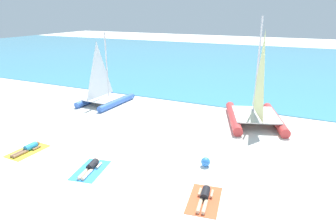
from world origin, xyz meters
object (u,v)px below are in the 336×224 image
sailboat_red (256,109)px  towel_left (28,151)px  sunbather_left (28,148)px  towel_middle (91,170)px  sailboat_blue (104,94)px  sunbather_middle (91,167)px  beach_ball (206,162)px  sunbather_right (205,196)px  towel_right (204,200)px

sailboat_red → towel_left: (-9.31, -8.49, -0.91)m
sunbather_left → towel_middle: bearing=-1.6°
sailboat_blue → sunbather_middle: size_ratio=3.23×
sailboat_blue → towel_middle: 9.62m
towel_left → sunbather_left: size_ratio=1.22×
sailboat_red → sailboat_blue: (-10.55, -0.59, -0.17)m
towel_left → beach_ball: (8.27, 2.23, 0.20)m
sailboat_red → sailboat_blue: bearing=164.3°
sailboat_red → sunbather_left: size_ratio=3.95×
sailboat_red → towel_left: size_ratio=3.25×
sailboat_red → sunbather_right: size_ratio=3.94×
towel_middle → sailboat_red: bearing=58.2°
sailboat_blue → towel_left: sailboat_blue is taller
sailboat_red → sunbather_right: 8.62m
sunbather_left → towel_middle: size_ratio=0.82×
towel_middle → sunbather_middle: sunbather_middle is taller
sunbather_left → sunbather_right: bearing=0.9°
beach_ball → sunbather_right: bearing=-72.6°
towel_middle → sunbather_middle: size_ratio=1.22×
towel_left → sunbather_middle: (3.92, -0.11, 0.13)m
sailboat_red → sunbather_right: bearing=-111.0°
sunbather_middle → sunbather_right: 5.07m
sunbather_right → beach_ball: size_ratio=3.81×
towel_middle → sunbather_right: sunbather_right is taller
sailboat_red → beach_ball: bearing=-118.4°
sunbather_right → sailboat_red: bearing=78.8°
towel_middle → beach_ball: (4.33, 2.41, 0.20)m
sunbather_left → sunbather_middle: (3.92, -0.18, 0.00)m
towel_left → sailboat_red: bearing=42.4°
sailboat_red → sunbather_right: (-0.32, -8.57, -0.79)m
sunbather_left → sunbather_right: size_ratio=1.00×
towel_left → sunbather_left: bearing=88.1°
sailboat_red → beach_ball: 6.38m
sailboat_red → beach_ball: (-1.04, -6.26, -0.71)m
sailboat_red → sunbather_left: bearing=-156.8°
sunbather_right → towel_left: bearing=170.4°
towel_middle → sunbather_right: 5.06m
sailboat_blue → sunbather_left: (1.24, -7.83, -0.62)m
sailboat_red → sunbather_middle: sailboat_red is taller
towel_left → beach_ball: beach_ball is taller
sailboat_red → towel_right: (-0.30, -8.64, -0.91)m
towel_left → sunbather_left: sunbather_left is taller
sailboat_blue → sailboat_red: bearing=5.9°
towel_left → towel_right: 9.01m
sunbather_middle → sunbather_right: size_ratio=1.00×
sailboat_red → towel_middle: 10.24m
towel_middle → sunbather_right: (5.06, 0.09, 0.13)m
sailboat_red → towel_middle: (-5.37, -8.66, -0.91)m
sunbather_middle → towel_right: sunbather_middle is taller
sailboat_red → sunbather_left: 12.58m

